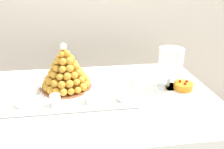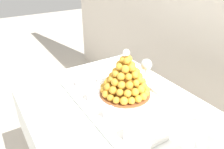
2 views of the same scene
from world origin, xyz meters
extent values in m
cylinder|color=brown|center=(-0.54, -0.32, 0.39)|extent=(0.04, 0.04, 0.77)
cylinder|color=brown|center=(-0.54, 0.32, 0.39)|extent=(0.04, 0.04, 0.77)
cube|color=brown|center=(0.00, 0.00, 0.78)|extent=(1.21, 0.77, 0.02)
cube|color=white|center=(0.00, 0.00, 0.79)|extent=(1.27, 0.83, 0.00)
cube|color=white|center=(0.00, 0.41, 0.64)|extent=(1.27, 0.01, 0.30)
cube|color=white|center=(-0.63, 0.00, 0.64)|extent=(0.01, 0.83, 0.30)
cube|color=white|center=(-0.12, 0.04, 0.80)|extent=(0.66, 0.40, 0.01)
cube|color=white|center=(-0.12, -0.16, 0.81)|extent=(0.66, 0.01, 0.02)
cube|color=white|center=(-0.12, 0.24, 0.81)|extent=(0.66, 0.01, 0.02)
cube|color=white|center=(-0.46, 0.04, 0.81)|extent=(0.01, 0.40, 0.02)
cube|color=white|center=(0.21, 0.04, 0.81)|extent=(0.01, 0.40, 0.02)
cylinder|color=white|center=(-0.12, 0.04, 0.80)|extent=(0.37, 0.37, 0.00)
cylinder|color=brown|center=(-0.16, 0.10, 0.81)|extent=(0.28, 0.28, 0.01)
cone|color=#B77924|center=(-0.16, 0.10, 0.91)|extent=(0.19, 0.19, 0.21)
sphere|color=gold|center=(-0.05, 0.10, 0.83)|extent=(0.04, 0.04, 0.04)
sphere|color=gold|center=(-0.06, 0.13, 0.83)|extent=(0.04, 0.04, 0.04)
sphere|color=gold|center=(-0.07, 0.17, 0.83)|extent=(0.04, 0.04, 0.04)
sphere|color=gold|center=(-0.10, 0.19, 0.83)|extent=(0.04, 0.04, 0.04)
sphere|color=gold|center=(-0.13, 0.21, 0.83)|extent=(0.04, 0.04, 0.04)
sphere|color=gold|center=(-0.17, 0.21, 0.83)|extent=(0.04, 0.04, 0.04)
sphere|color=gold|center=(-0.21, 0.20, 0.83)|extent=(0.04, 0.04, 0.04)
sphere|color=gold|center=(-0.24, 0.18, 0.83)|extent=(0.04, 0.04, 0.04)
sphere|color=gold|center=(-0.26, 0.15, 0.83)|extent=(0.04, 0.04, 0.04)
sphere|color=gold|center=(-0.28, 0.12, 0.83)|extent=(0.04, 0.04, 0.04)
sphere|color=gold|center=(-0.28, 0.08, 0.83)|extent=(0.04, 0.04, 0.04)
sphere|color=gold|center=(-0.26, 0.04, 0.83)|extent=(0.04, 0.04, 0.04)
sphere|color=gold|center=(-0.24, 0.01, 0.83)|extent=(0.04, 0.04, 0.04)
sphere|color=gold|center=(-0.21, -0.01, 0.83)|extent=(0.04, 0.04, 0.04)
sphere|color=gold|center=(-0.17, -0.02, 0.83)|extent=(0.04, 0.04, 0.04)
sphere|color=gold|center=(-0.13, -0.01, 0.83)|extent=(0.04, 0.04, 0.04)
sphere|color=gold|center=(-0.10, 0.00, 0.83)|extent=(0.04, 0.04, 0.04)
sphere|color=gold|center=(-0.07, 0.03, 0.83)|extent=(0.04, 0.04, 0.04)
sphere|color=gold|center=(-0.06, 0.06, 0.83)|extent=(0.04, 0.04, 0.04)
sphere|color=gold|center=(-0.07, 0.13, 0.87)|extent=(0.04, 0.04, 0.04)
sphere|color=gold|center=(-0.10, 0.16, 0.87)|extent=(0.04, 0.04, 0.04)
sphere|color=gold|center=(-0.13, 0.19, 0.87)|extent=(0.04, 0.04, 0.04)
sphere|color=gold|center=(-0.17, 0.19, 0.86)|extent=(0.04, 0.04, 0.04)
sphere|color=gold|center=(-0.20, 0.18, 0.87)|extent=(0.04, 0.04, 0.04)
sphere|color=gold|center=(-0.24, 0.16, 0.86)|extent=(0.04, 0.04, 0.04)
sphere|color=gold|center=(-0.25, 0.12, 0.86)|extent=(0.04, 0.04, 0.04)
sphere|color=gold|center=(-0.26, 0.08, 0.87)|extent=(0.04, 0.04, 0.04)
sphere|color=gold|center=(-0.24, 0.05, 0.87)|extent=(0.04, 0.04, 0.04)
sphere|color=gold|center=(-0.22, 0.02, 0.87)|extent=(0.04, 0.04, 0.04)
sphere|color=gold|center=(-0.18, 0.00, 0.87)|extent=(0.04, 0.04, 0.04)
sphere|color=gold|center=(-0.14, 0.01, 0.87)|extent=(0.04, 0.04, 0.04)
sphere|color=gold|center=(-0.10, 0.02, 0.87)|extent=(0.04, 0.04, 0.04)
sphere|color=gold|center=(-0.08, 0.05, 0.86)|extent=(0.04, 0.04, 0.04)
sphere|color=gold|center=(-0.07, 0.09, 0.86)|extent=(0.04, 0.04, 0.04)
sphere|color=gold|center=(-0.11, 0.15, 0.90)|extent=(0.04, 0.04, 0.04)
sphere|color=gold|center=(-0.14, 0.17, 0.90)|extent=(0.04, 0.04, 0.04)
sphere|color=gold|center=(-0.18, 0.17, 0.90)|extent=(0.04, 0.04, 0.04)
sphere|color=gold|center=(-0.21, 0.15, 0.90)|extent=(0.04, 0.04, 0.04)
sphere|color=gold|center=(-0.23, 0.12, 0.90)|extent=(0.04, 0.04, 0.04)
sphere|color=gold|center=(-0.24, 0.08, 0.90)|extent=(0.04, 0.04, 0.04)
sphere|color=gold|center=(-0.22, 0.05, 0.90)|extent=(0.04, 0.04, 0.04)
sphere|color=gold|center=(-0.19, 0.03, 0.90)|extent=(0.04, 0.04, 0.04)
sphere|color=gold|center=(-0.15, 0.02, 0.90)|extent=(0.04, 0.04, 0.04)
sphere|color=gold|center=(-0.11, 0.04, 0.90)|extent=(0.04, 0.04, 0.04)
sphere|color=gold|center=(-0.09, 0.07, 0.90)|extent=(0.04, 0.04, 0.04)
sphere|color=gold|center=(-0.09, 0.11, 0.90)|extent=(0.04, 0.04, 0.04)
sphere|color=gold|center=(-0.14, 0.15, 0.93)|extent=(0.04, 0.04, 0.04)
sphere|color=gold|center=(-0.17, 0.15, 0.93)|extent=(0.04, 0.04, 0.04)
sphere|color=gold|center=(-0.21, 0.13, 0.93)|extent=(0.04, 0.04, 0.04)
sphere|color=gold|center=(-0.22, 0.10, 0.94)|extent=(0.04, 0.04, 0.04)
sphere|color=gold|center=(-0.20, 0.06, 0.93)|extent=(0.04, 0.04, 0.04)
sphere|color=gold|center=(-0.17, 0.04, 0.93)|extent=(0.04, 0.04, 0.04)
sphere|color=gold|center=(-0.14, 0.05, 0.94)|extent=(0.04, 0.04, 0.04)
sphere|color=gold|center=(-0.11, 0.08, 0.94)|extent=(0.04, 0.04, 0.04)
sphere|color=gold|center=(-0.11, 0.12, 0.94)|extent=(0.04, 0.04, 0.04)
sphere|color=gold|center=(-0.16, 0.13, 0.97)|extent=(0.04, 0.04, 0.04)
sphere|color=gold|center=(-0.19, 0.12, 0.97)|extent=(0.04, 0.04, 0.04)
sphere|color=gold|center=(-0.20, 0.09, 0.97)|extent=(0.04, 0.04, 0.04)
sphere|color=gold|center=(-0.17, 0.06, 0.97)|extent=(0.04, 0.04, 0.04)
sphere|color=gold|center=(-0.14, 0.08, 0.97)|extent=(0.04, 0.04, 0.04)
sphere|color=gold|center=(-0.13, 0.11, 0.97)|extent=(0.04, 0.04, 0.04)
sphere|color=gold|center=(-0.17, 0.11, 1.00)|extent=(0.04, 0.04, 0.04)
sphere|color=gold|center=(-0.17, 0.09, 1.00)|extent=(0.04, 0.04, 0.04)
sphere|color=gold|center=(-0.15, 0.09, 1.01)|extent=(0.04, 0.04, 0.04)
sphere|color=white|center=(-0.16, 0.10, 1.04)|extent=(0.04, 0.04, 0.04)
cylinder|color=silver|center=(-0.37, -0.07, 0.83)|extent=(0.06, 0.06, 0.05)
cylinder|color=#F4EAC6|center=(-0.37, -0.07, 0.81)|extent=(0.05, 0.05, 0.02)
cylinder|color=white|center=(-0.37, -0.07, 0.83)|extent=(0.05, 0.05, 0.01)
sphere|color=brown|center=(-0.38, -0.08, 0.84)|extent=(0.02, 0.02, 0.02)
cylinder|color=silver|center=(-0.21, -0.08, 0.83)|extent=(0.05, 0.05, 0.05)
cylinder|color=brown|center=(-0.21, -0.08, 0.81)|extent=(0.05, 0.05, 0.02)
cylinder|color=#8C603D|center=(-0.21, -0.08, 0.83)|extent=(0.05, 0.05, 0.02)
sphere|color=brown|center=(-0.21, -0.09, 0.85)|extent=(0.01, 0.01, 0.01)
cylinder|color=silver|center=(-0.04, -0.08, 0.83)|extent=(0.06, 0.06, 0.05)
cylinder|color=brown|center=(-0.04, -0.08, 0.81)|extent=(0.05, 0.05, 0.02)
cylinder|color=#8C603D|center=(-0.04, -0.08, 0.83)|extent=(0.05, 0.05, 0.01)
sphere|color=brown|center=(-0.04, -0.09, 0.84)|extent=(0.02, 0.02, 0.02)
cylinder|color=silver|center=(0.12, -0.08, 0.83)|extent=(0.06, 0.06, 0.05)
cylinder|color=gold|center=(0.12, -0.08, 0.81)|extent=(0.05, 0.05, 0.02)
cylinder|color=#EAC166|center=(0.12, -0.08, 0.83)|extent=(0.05, 0.05, 0.02)
sphere|color=brown|center=(0.12, -0.08, 0.84)|extent=(0.02, 0.02, 0.02)
cylinder|color=white|center=(-0.35, 0.08, 0.81)|extent=(0.09, 0.09, 0.02)
cylinder|color=#F2CC59|center=(-0.35, 0.08, 0.82)|extent=(0.08, 0.08, 0.00)
cylinder|color=white|center=(0.41, 0.04, 0.95)|extent=(0.14, 0.14, 0.15)
cylinder|color=pink|center=(0.39, 0.05, 0.92)|extent=(0.06, 0.05, 0.05)
cylinder|color=pink|center=(0.42, 0.05, 0.94)|extent=(0.05, 0.05, 0.05)
cylinder|color=#9ED860|center=(0.39, 0.05, 0.94)|extent=(0.06, 0.05, 0.06)
cylinder|color=#72B2E0|center=(0.39, 0.01, 0.94)|extent=(0.05, 0.05, 0.05)
cylinder|color=yellow|center=(0.40, 0.05, 0.96)|extent=(0.05, 0.05, 0.05)
cylinder|color=yellow|center=(0.39, 0.03, 0.96)|extent=(0.06, 0.05, 0.06)
cylinder|color=#F9A54C|center=(0.41, 0.01, 0.96)|extent=(0.06, 0.06, 0.04)
cylinder|color=#D199D8|center=(0.39, 0.07, 0.99)|extent=(0.06, 0.05, 0.05)
cylinder|color=#D199D8|center=(0.41, 0.03, 0.99)|extent=(0.06, 0.05, 0.06)
cylinder|color=#D199D8|center=(0.39, 0.04, 1.01)|extent=(0.06, 0.05, 0.05)
cylinder|color=#E54C47|center=(0.42, 0.03, 1.01)|extent=(0.06, 0.06, 0.04)
cylinder|color=silver|center=(-0.19, 0.26, 0.80)|extent=(0.06, 0.06, 0.00)
cylinder|color=silver|center=(-0.19, 0.26, 0.85)|extent=(0.01, 0.01, 0.09)
sphere|color=silver|center=(-0.19, 0.26, 0.92)|extent=(0.07, 0.07, 0.07)
cylinder|color=#EAE08C|center=(-0.19, 0.26, 0.92)|extent=(0.05, 0.05, 0.03)
camera|label=1|loc=(-0.06, -1.01, 1.36)|focal=34.38mm
camera|label=2|loc=(0.66, -0.50, 1.46)|focal=35.40mm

